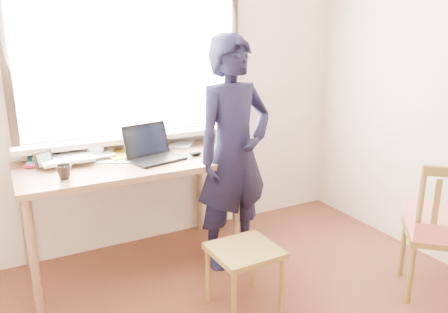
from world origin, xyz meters
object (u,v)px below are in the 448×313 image
desk (129,172)px  work_chair (244,257)px  mug_dark (64,172)px  person (234,154)px  mug_white (96,151)px  side_chair (443,226)px  laptop (152,151)px

desk → work_chair: desk is taller
desk → mug_dark: size_ratio=15.69×
work_chair → person: person is taller
desk → mug_white: size_ratio=12.56×
desk → person: 0.78m
side_chair → person: (-0.99, 1.05, 0.36)m
mug_dark → person: person is taller
side_chair → person: person is taller
side_chair → laptop: bearing=138.8°
desk → laptop: (0.17, -0.03, 0.14)m
desk → side_chair: (1.69, -1.36, -0.24)m
mug_dark → side_chair: bearing=-28.2°
laptop → person: bearing=-28.1°
laptop → side_chair: laptop is taller
desk → person: bearing=-23.8°
desk → laptop: 0.23m
mug_dark → work_chair: size_ratio=0.24×
side_chair → mug_white: bearing=140.1°
desk → laptop: laptop is taller
laptop → mug_white: laptop is taller
person → mug_dark: bearing=167.3°
work_chair → person: 0.79m
side_chair → work_chair: bearing=158.4°
mug_white → side_chair: size_ratio=0.13×
work_chair → mug_dark: bearing=144.3°
mug_white → person: person is taller
side_chair → person: bearing=133.4°
mug_white → mug_dark: 0.50m
mug_white → work_chair: size_ratio=0.29×
mug_white → mug_dark: bearing=-124.9°
desk → side_chair: bearing=-38.7°
desk → laptop: bearing=-9.4°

